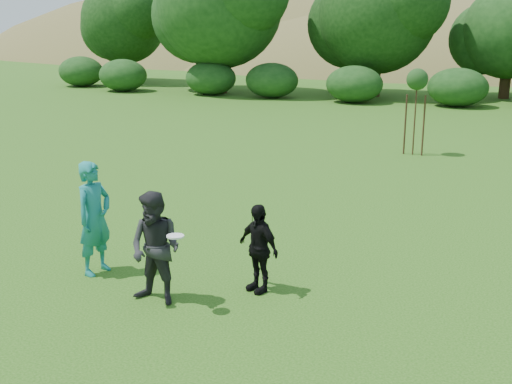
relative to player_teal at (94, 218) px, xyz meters
The scene contains 7 objects.
ground 2.31m from the player_teal, 14.34° to the right, with size 120.00×120.00×0.00m, color #19470C.
player_teal is the anchor object (origin of this frame).
player_grey 1.79m from the player_teal, 20.96° to the right, with size 0.89×0.69×1.83m, color #262629.
player_black 3.00m from the player_teal, ahead, with size 0.88×0.37×1.51m, color black.
frisbee 2.30m from the player_teal, 20.64° to the right, with size 0.27×0.27×0.03m.
sapling 13.16m from the player_teal, 75.71° to the left, with size 0.70×0.70×2.85m.
hillside 69.18m from the player_teal, 88.77° to the left, with size 150.00×72.00×52.00m.
Camera 1 is at (4.95, -8.17, 4.42)m, focal length 45.00 mm.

